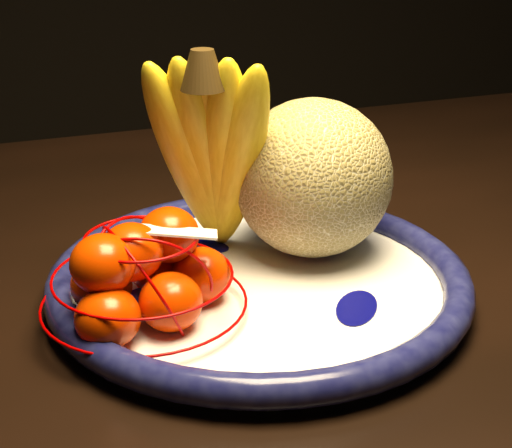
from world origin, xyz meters
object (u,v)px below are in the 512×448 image
object	(u,v)px
banana_bunch	(213,148)
cantaloupe	(313,178)
mandarin_bag	(143,276)
dining_table	(388,288)
fruit_bowl	(259,281)

from	to	relation	value
banana_bunch	cantaloupe	bearing A→B (deg)	18.44
cantaloupe	mandarin_bag	xyz separation A→B (m)	(-0.18, -0.08, -0.04)
dining_table	banana_bunch	xyz separation A→B (m)	(-0.23, -0.06, 0.22)
banana_bunch	fruit_bowl	bearing A→B (deg)	-41.01
cantaloupe	banana_bunch	xyz separation A→B (m)	(-0.10, 0.01, 0.04)
mandarin_bag	fruit_bowl	bearing A→B (deg)	14.94
cantaloupe	banana_bunch	bearing A→B (deg)	174.35
dining_table	mandarin_bag	world-z (taller)	mandarin_bag
cantaloupe	banana_bunch	size ratio (longest dim) A/B	0.67
fruit_bowl	mandarin_bag	size ratio (longest dim) A/B	1.71
dining_table	banana_bunch	distance (m)	0.32
fruit_bowl	cantaloupe	size ratio (longest dim) A/B	2.52
cantaloupe	banana_bunch	world-z (taller)	banana_bunch
fruit_bowl	banana_bunch	xyz separation A→B (m)	(-0.03, 0.06, 0.12)
banana_bunch	dining_table	bearing A→B (deg)	39.77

